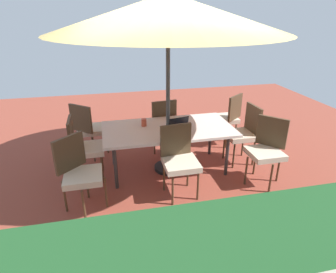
{
  "coord_description": "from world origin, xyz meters",
  "views": [
    {
      "loc": [
        0.92,
        4.04,
        2.39
      ],
      "look_at": [
        0.0,
        0.0,
        0.58
      ],
      "focal_mm": 31.13,
      "sensor_mm": 36.0,
      "label": 1
    }
  ],
  "objects_px": {
    "chair_north": "(179,158)",
    "chair_west": "(244,131)",
    "cup": "(144,122)",
    "chair_south": "(162,122)",
    "patio_umbrella": "(168,14)",
    "laptop": "(176,126)",
    "chair_southwest": "(227,116)",
    "chair_southeast": "(88,127)",
    "chair_east": "(83,146)",
    "chair_northeast": "(79,171)",
    "dining_table": "(168,131)",
    "chair_northwest": "(267,148)"
  },
  "relations": [
    {
      "from": "chair_north",
      "to": "chair_west",
      "type": "xyz_separation_m",
      "value": [
        -1.27,
        -0.67,
        0.0
      ]
    },
    {
      "from": "cup",
      "to": "chair_south",
      "type": "bearing_deg",
      "value": -125.04
    },
    {
      "from": "patio_umbrella",
      "to": "laptop",
      "type": "height_order",
      "value": "patio_umbrella"
    },
    {
      "from": "chair_southwest",
      "to": "chair_southeast",
      "type": "bearing_deg",
      "value": -37.73
    },
    {
      "from": "patio_umbrella",
      "to": "chair_south",
      "type": "height_order",
      "value": "patio_umbrella"
    },
    {
      "from": "chair_south",
      "to": "laptop",
      "type": "height_order",
      "value": "chair_south"
    },
    {
      "from": "chair_east",
      "to": "laptop",
      "type": "bearing_deg",
      "value": -93.32
    },
    {
      "from": "patio_umbrella",
      "to": "chair_southwest",
      "type": "distance_m",
      "value": 2.33
    },
    {
      "from": "laptop",
      "to": "chair_east",
      "type": "bearing_deg",
      "value": -15.49
    },
    {
      "from": "chair_east",
      "to": "laptop",
      "type": "height_order",
      "value": "chair_east"
    },
    {
      "from": "chair_southwest",
      "to": "laptop",
      "type": "bearing_deg",
      "value": -3.28
    },
    {
      "from": "chair_east",
      "to": "chair_south",
      "type": "distance_m",
      "value": 1.51
    },
    {
      "from": "chair_west",
      "to": "chair_southwest",
      "type": "bearing_deg",
      "value": 175.28
    },
    {
      "from": "patio_umbrella",
      "to": "chair_west",
      "type": "relative_size",
      "value": 3.31
    },
    {
      "from": "cup",
      "to": "chair_northeast",
      "type": "bearing_deg",
      "value": 43.23
    },
    {
      "from": "patio_umbrella",
      "to": "chair_east",
      "type": "xyz_separation_m",
      "value": [
        1.28,
        -0.01,
        -1.78
      ]
    },
    {
      "from": "chair_northeast",
      "to": "laptop",
      "type": "distance_m",
      "value": 1.57
    },
    {
      "from": "chair_southeast",
      "to": "chair_south",
      "type": "xyz_separation_m",
      "value": [
        -1.27,
        0.02,
        0.0
      ]
    },
    {
      "from": "chair_northeast",
      "to": "chair_south",
      "type": "height_order",
      "value": "same"
    },
    {
      "from": "dining_table",
      "to": "chair_northeast",
      "type": "relative_size",
      "value": 2.03
    },
    {
      "from": "chair_west",
      "to": "chair_east",
      "type": "xyz_separation_m",
      "value": [
        2.56,
        -0.02,
        0.0
      ]
    },
    {
      "from": "chair_northeast",
      "to": "patio_umbrella",
      "type": "bearing_deg",
      "value": -12.94
    },
    {
      "from": "laptop",
      "to": "chair_northeast",
      "type": "bearing_deg",
      "value": 12.89
    },
    {
      "from": "laptop",
      "to": "dining_table",
      "type": "bearing_deg",
      "value": -45.06
    },
    {
      "from": "chair_southwest",
      "to": "chair_east",
      "type": "bearing_deg",
      "value": -21.82
    },
    {
      "from": "chair_north",
      "to": "chair_south",
      "type": "height_order",
      "value": "same"
    },
    {
      "from": "chair_southeast",
      "to": "cup",
      "type": "xyz_separation_m",
      "value": [
        -0.87,
        0.58,
        0.23
      ]
    },
    {
      "from": "chair_north",
      "to": "laptop",
      "type": "distance_m",
      "value": 0.65
    },
    {
      "from": "chair_southwest",
      "to": "chair_north",
      "type": "distance_m",
      "value": 1.92
    },
    {
      "from": "chair_northeast",
      "to": "chair_west",
      "type": "relative_size",
      "value": 1.0
    },
    {
      "from": "chair_south",
      "to": "laptop",
      "type": "relative_size",
      "value": 2.69
    },
    {
      "from": "chair_east",
      "to": "cup",
      "type": "distance_m",
      "value": 0.97
    },
    {
      "from": "chair_northeast",
      "to": "chair_northwest",
      "type": "height_order",
      "value": "same"
    },
    {
      "from": "chair_southeast",
      "to": "chair_south",
      "type": "height_order",
      "value": "same"
    },
    {
      "from": "chair_northeast",
      "to": "chair_south",
      "type": "bearing_deg",
      "value": 4.91
    },
    {
      "from": "chair_northeast",
      "to": "cup",
      "type": "relative_size",
      "value": 8.4
    },
    {
      "from": "chair_north",
      "to": "cup",
      "type": "xyz_separation_m",
      "value": [
        0.35,
        -0.84,
        0.23
      ]
    },
    {
      "from": "patio_umbrella",
      "to": "chair_northeast",
      "type": "distance_m",
      "value": 2.32
    },
    {
      "from": "chair_west",
      "to": "dining_table",
      "type": "bearing_deg",
      "value": -92.99
    },
    {
      "from": "chair_northwest",
      "to": "laptop",
      "type": "height_order",
      "value": "chair_northwest"
    },
    {
      "from": "chair_southeast",
      "to": "chair_west",
      "type": "bearing_deg",
      "value": -155.87
    },
    {
      "from": "chair_southwest",
      "to": "chair_west",
      "type": "relative_size",
      "value": 1.0
    },
    {
      "from": "chair_northwest",
      "to": "laptop",
      "type": "xyz_separation_m",
      "value": [
        1.2,
        -0.59,
        0.22
      ]
    },
    {
      "from": "patio_umbrella",
      "to": "chair_south",
      "type": "bearing_deg",
      "value": -93.72
    },
    {
      "from": "cup",
      "to": "chair_southeast",
      "type": "bearing_deg",
      "value": -33.62
    },
    {
      "from": "patio_umbrella",
      "to": "cup",
      "type": "height_order",
      "value": "patio_umbrella"
    },
    {
      "from": "dining_table",
      "to": "chair_northeast",
      "type": "height_order",
      "value": "chair_northeast"
    },
    {
      "from": "chair_northeast",
      "to": "chair_northwest",
      "type": "xyz_separation_m",
      "value": [
        -2.61,
        -0.07,
        0.0
      ]
    },
    {
      "from": "chair_north",
      "to": "chair_east",
      "type": "bearing_deg",
      "value": 145.99
    },
    {
      "from": "patio_umbrella",
      "to": "laptop",
      "type": "distance_m",
      "value": 1.57
    }
  ]
}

